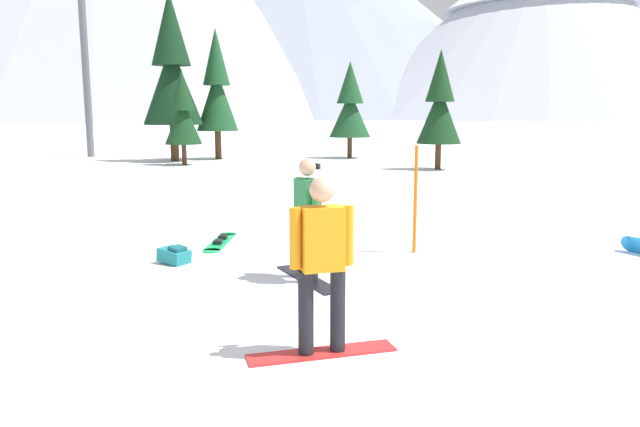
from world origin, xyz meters
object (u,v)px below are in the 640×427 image
Objects in this scene: pine_tree_broad at (172,70)px; trail_marker_pole at (415,200)px; loose_snowboard_far_spare at (221,241)px; pine_tree_twin at (440,105)px; pine_tree_slender at (350,106)px; pine_tree_tall at (183,113)px; pine_tree_short at (217,89)px; ski_lift_tower at (83,19)px; backpack_teal at (174,255)px; snowboarder_midground at (308,217)px; snowboarder_foreground at (322,262)px.

trail_marker_pole is at bearing -61.37° from pine_tree_broad.
pine_tree_twin is at bearing 69.04° from loose_snowboard_far_spare.
pine_tree_broad is at bearing -162.93° from pine_tree_slender.
pine_tree_tall reaches higher than trail_marker_pole.
pine_tree_short is 7.75m from ski_lift_tower.
pine_tree_tall is 8.86m from ski_lift_tower.
backpack_teal is at bearing -110.21° from pine_tree_twin.
pine_tree_tall is at bearing 118.74° from trail_marker_pole.
pine_tree_slender is at bearing 84.44° from backpack_teal.
ski_lift_tower is (-5.15, 2.33, 2.64)m from pine_tree_broad.
pine_tree_slender is at bearing 90.17° from snowboarder_midground.
snowboarder_midground is 0.41× the size of pine_tree_tall.
pine_tree_broad is 8.64m from pine_tree_slender.
trail_marker_pole is 0.38× the size of pine_tree_twin.
loose_snowboard_far_spare is 0.28× the size of pine_tree_short.
backpack_teal is 0.13× the size of pine_tree_tall.
loose_snowboard_far_spare is 0.96× the size of trail_marker_pole.
snowboarder_foreground is 0.37× the size of pine_tree_twin.
pine_tree_twin is (10.77, -1.19, 0.33)m from pine_tree_tall.
pine_tree_tall is (-4.96, 16.97, 2.11)m from backpack_teal.
pine_tree_twin is (2.03, 14.74, 1.68)m from trail_marker_pole.
pine_tree_twin is (5.45, 14.23, 2.55)m from loose_snowboard_far_spare.
pine_tree_slender is (8.12, 2.49, -1.62)m from pine_tree_broad.
snowboarder_midground is 0.27× the size of pine_tree_short.
pine_tree_short is at bearing 112.64° from trail_marker_pole.
pine_tree_tall is (-5.32, 15.43, 2.22)m from loose_snowboard_far_spare.
loose_snowboard_far_spare is at bearing 114.03° from snowboarder_foreground.
ski_lift_tower is at bearing -179.31° from pine_tree_slender.
pine_tree_short is (-6.39, -1.09, 0.81)m from pine_tree_slender.
loose_snowboard_far_spare is at bearing -59.75° from ski_lift_tower.
pine_tree_twin reaches higher than snowboarder_midground.
ski_lift_tower is (-13.73, 24.70, 5.90)m from snowboarder_foreground.
snowboarder_foreground is at bearing -69.73° from pine_tree_tall.
pine_tree_short reaches higher than trail_marker_pole.
ski_lift_tower is at bearing 126.40° from trail_marker_pole.
pine_tree_slender reaches higher than snowboarder_foreground.
ski_lift_tower reaches higher than pine_tree_twin.
trail_marker_pole reaches higher than loose_snowboard_far_spare.
backpack_teal is at bearing -95.56° from pine_tree_slender.
trail_marker_pole is 25.88m from ski_lift_tower.
pine_tree_slender is 0.76× the size of pine_tree_short.
loose_snowboard_far_spare is (-2.20, 4.93, -0.90)m from snowboarder_foreground.
snowboarder_midground reaches higher than backpack_teal.
pine_tree_tall is at bearing -62.26° from pine_tree_broad.
ski_lift_tower reaches higher than pine_tree_slender.
pine_tree_broad is 1.63× the size of pine_tree_slender.
pine_tree_twin is at bearing -56.91° from pine_tree_slender.
pine_tree_tall is at bearing 109.02° from loose_snowboard_far_spare.
loose_snowboard_far_spare is 3.10× the size of backpack_teal.
pine_tree_slender is (7.06, 4.51, 0.33)m from pine_tree_tall.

